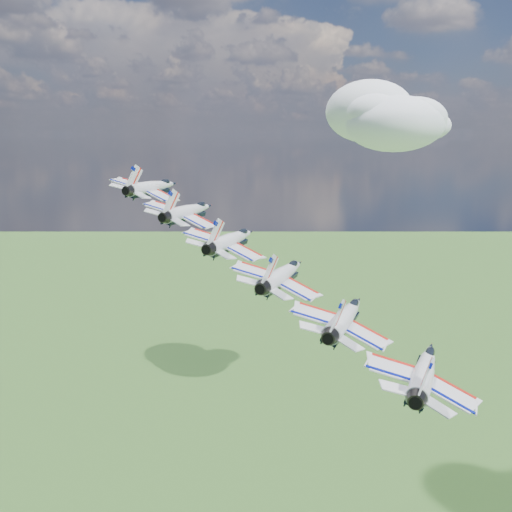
# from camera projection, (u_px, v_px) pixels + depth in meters

# --- Properties ---
(cloud_far) EXTENTS (70.78, 55.61, 27.81)m
(cloud_far) POSITION_uv_depth(u_px,v_px,m) (384.00, 114.00, 291.65)
(cloud_far) COLOR white
(jet_0) EXTENTS (16.53, 19.72, 8.19)m
(jet_0) POSITION_uv_depth(u_px,v_px,m) (153.00, 187.00, 98.85)
(jet_0) COLOR white
(jet_1) EXTENTS (16.53, 19.72, 8.19)m
(jet_1) POSITION_uv_depth(u_px,v_px,m) (189.00, 211.00, 91.13)
(jet_1) COLOR white
(jet_2) EXTENTS (16.53, 19.72, 8.19)m
(jet_2) POSITION_uv_depth(u_px,v_px,m) (232.00, 240.00, 83.42)
(jet_2) COLOR white
(jet_3) EXTENTS (16.53, 19.72, 8.19)m
(jet_3) POSITION_uv_depth(u_px,v_px,m) (283.00, 274.00, 75.70)
(jet_3) COLOR silver
(jet_4) EXTENTS (16.53, 19.72, 8.19)m
(jet_4) POSITION_uv_depth(u_px,v_px,m) (346.00, 316.00, 67.99)
(jet_4) COLOR white
(jet_5) EXTENTS (16.53, 19.72, 8.19)m
(jet_5) POSITION_uv_depth(u_px,v_px,m) (425.00, 370.00, 60.27)
(jet_5) COLOR white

